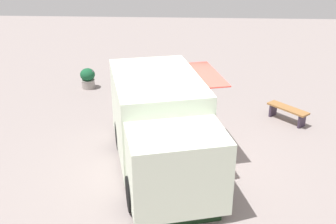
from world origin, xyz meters
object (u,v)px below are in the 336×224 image
Objects in this scene: planter_flowering_far at (191,91)px; food_truck at (161,129)px; plaza_bench at (287,111)px; planter_flowering_near at (88,78)px.

food_truck is at bearing -99.80° from planter_flowering_far.
planter_flowering_far reaches higher than plaza_bench.
food_truck is 6.48× the size of planter_flowering_near.
plaza_bench is (7.41, -2.75, -0.07)m from planter_flowering_near.
planter_flowering_far is at bearing 80.20° from food_truck.
food_truck is at bearing -59.68° from planter_flowering_near.
planter_flowering_near is 7.90m from plaza_bench.
food_truck is 7.08× the size of planter_flowering_far.
planter_flowering_far is 0.57× the size of plaza_bench.
planter_flowering_near is at bearing 120.32° from food_truck.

